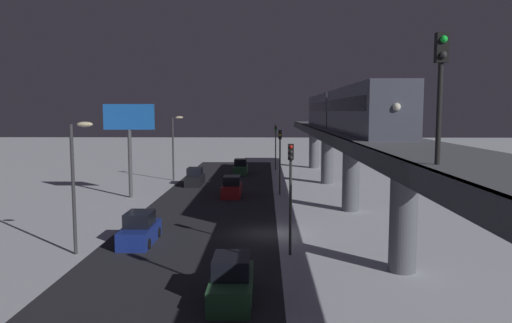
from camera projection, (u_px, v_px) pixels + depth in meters
name	position (u px, v px, depth m)	size (l,w,h in m)	color
ground_plane	(267.00, 233.00, 32.81)	(240.00, 240.00, 0.00)	silver
avenue_asphalt	(197.00, 233.00, 32.90)	(11.00, 91.89, 0.01)	#28282D
elevated_railway	(371.00, 150.00, 32.09)	(5.00, 91.89, 6.59)	slate
subway_train	(343.00, 110.00, 44.34)	(2.94, 36.87, 3.40)	#4C5160
rail_signal	(441.00, 75.00, 14.68)	(0.36, 0.41, 4.00)	black
sedan_blue	(140.00, 231.00, 30.37)	(1.91, 4.45, 1.97)	navy
sedan_green	(241.00, 168.00, 63.80)	(1.80, 4.19, 1.97)	#2D6038
sedan_red	(232.00, 188.00, 47.13)	(1.80, 4.47, 1.97)	#A51E1E
sedan_black	(195.00, 178.00, 54.10)	(1.80, 4.07, 1.97)	black
sedan_green_2	(232.00, 282.00, 21.19)	(1.80, 4.36, 1.97)	#2D6038
traffic_light_near	(291.00, 183.00, 27.45)	(0.32, 0.44, 6.40)	#2D2D2D
traffic_light_mid	(280.00, 153.00, 47.54)	(0.32, 0.44, 6.40)	#2D2D2D
traffic_light_far	(276.00, 140.00, 67.63)	(0.32, 0.44, 6.40)	#2D2D2D
commercial_billboard	(129.00, 126.00, 45.75)	(4.80, 0.36, 8.90)	#4C4C51
street_lamp_near	(77.00, 172.00, 27.55)	(1.35, 0.44, 7.65)	#38383D
street_lamp_far	(175.00, 140.00, 57.38)	(1.35, 0.44, 7.65)	#38383D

